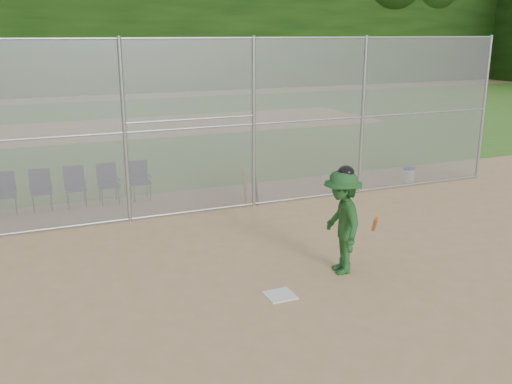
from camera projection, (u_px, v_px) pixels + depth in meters
name	position (u px, v px, depth m)	size (l,w,h in m)	color
ground	(317.00, 297.00, 9.06)	(100.00, 100.00, 0.00)	tan
grass_strip	(118.00, 128.00, 25.02)	(100.00, 100.00, 0.00)	#3A7021
dirt_patch_far	(118.00, 128.00, 25.02)	(24.00, 24.00, 0.00)	tan
backstop_fence	(213.00, 124.00, 12.94)	(16.09, 0.09, 4.00)	gray
home_plate	(280.00, 295.00, 9.12)	(0.45, 0.45, 0.02)	silver
batter_at_plate	(342.00, 222.00, 9.81)	(1.09, 1.39, 1.92)	#1E4B1F
water_cooler	(409.00, 175.00, 16.04)	(0.32, 0.32, 0.41)	white
spare_bats	(250.00, 188.00, 13.86)	(0.36, 0.25, 0.85)	#D84C14
chair_2	(5.00, 194.00, 13.10)	(0.54, 0.52, 0.96)	#0F0F39
chair_3	(41.00, 191.00, 13.39)	(0.54, 0.52, 0.96)	#0F0F39
chair_4	(76.00, 187.00, 13.68)	(0.54, 0.52, 0.96)	#0F0F39
chair_5	(109.00, 184.00, 13.98)	(0.54, 0.52, 0.96)	#0F0F39
chair_6	(140.00, 181.00, 14.27)	(0.54, 0.52, 0.96)	#0F0F39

